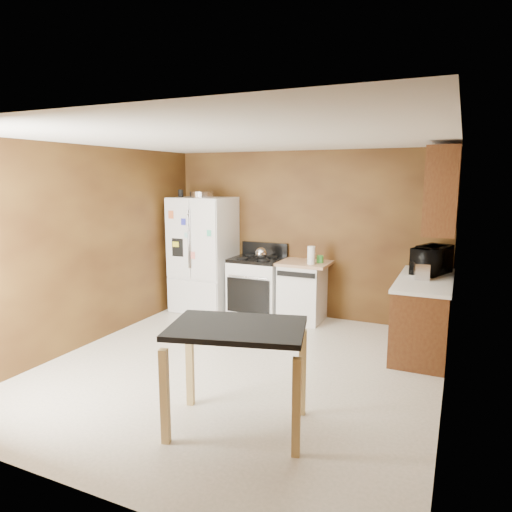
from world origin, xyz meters
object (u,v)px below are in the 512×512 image
Objects in this scene: kettle at (261,253)px; refrigerator at (204,254)px; pen_cup at (181,193)px; roasting_pan at (202,194)px; green_canister at (320,259)px; paper_towel at (311,255)px; gas_range at (257,286)px; dishwasher at (302,291)px; toaster at (421,270)px; island at (237,343)px; microwave at (432,261)px.

refrigerator reaches higher than kettle.
pen_cup is 0.07× the size of refrigerator.
refrigerator is at bearing 106.83° from roasting_pan.
pen_cup is 2.41m from green_canister.
paper_towel is 1.80m from refrigerator.
refrigerator is 1.01m from gas_range.
pen_cup reaches higher than refrigerator.
pen_cup is 0.66× the size of kettle.
gas_range reaches higher than kettle.
roasting_pan is at bearing -175.67° from dishwasher.
toaster is 0.15× the size of refrigerator.
roasting_pan reaches higher than green_canister.
island reaches higher than dishwasher.
pen_cup is 1.11× the size of green_canister.
toaster is 0.46× the size of microwave.
gas_range is at bearing 109.45° from microwave.
toaster is 0.21× the size of island.
kettle is (1.34, 0.07, -0.87)m from pen_cup.
microwave reaches higher than kettle.
roasting_pan reaches higher than island.
kettle is 0.79m from paper_towel.
microwave is at bearing -0.86° from paper_towel.
roasting_pan is 1.44× the size of paper_towel.
gas_range reaches higher than toaster.
dishwasher is (-1.67, 0.51, -0.55)m from toaster.
roasting_pan is at bearing -73.17° from refrigerator.
toaster reaches higher than kettle.
refrigerator is at bearing 15.29° from pen_cup.
kettle is 0.31× the size of microwave.
microwave is 0.52× the size of gas_range.
microwave is (3.73, 0.03, -0.80)m from pen_cup.
kettle reaches higher than island.
microwave is (1.60, -0.02, 0.04)m from paper_towel.
paper_towel is 0.19m from green_canister.
island is (1.17, -3.02, 0.29)m from gas_range.
pen_cup is at bearing -178.60° from paper_towel.
roasting_pan is 0.33× the size of gas_range.
refrigerator is (-1.01, 0.02, -0.09)m from kettle.
dishwasher is (0.72, 0.02, -0.01)m from gas_range.
kettle is 1.01m from refrigerator.
pen_cup is at bearing -177.12° from kettle.
paper_towel is 0.14× the size of refrigerator.
toaster reaches higher than green_canister.
pen_cup reaches higher than dishwasher.
paper_towel is 0.96× the size of toaster.
pen_cup reaches higher than island.
kettle is at bearing 158.73° from toaster.
kettle is at bearing 0.76° from roasting_pan.
pen_cup reaches higher than toaster.
roasting_pan is 1.38× the size of toaster.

